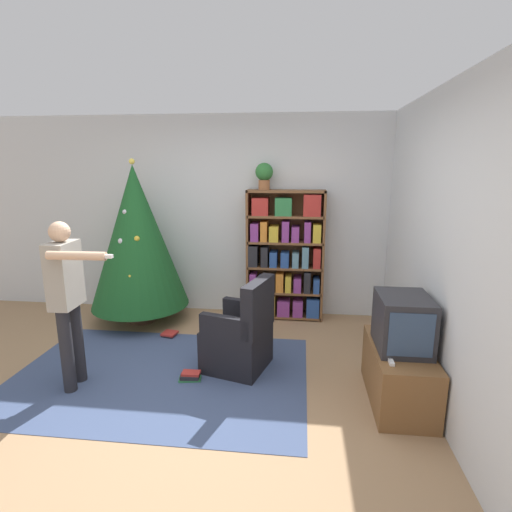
# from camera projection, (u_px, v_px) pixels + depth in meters

# --- Properties ---
(ground_plane) EXTENTS (14.00, 14.00, 0.00)m
(ground_plane) POSITION_uv_depth(u_px,v_px,m) (197.00, 398.00, 3.45)
(ground_plane) COLOR #9E7A56
(wall_back) EXTENTS (8.00, 0.10, 2.60)m
(wall_back) POSITION_uv_depth(u_px,v_px,m) (237.00, 216.00, 5.29)
(wall_back) COLOR silver
(wall_back) RESTS_ON ground_plane
(wall_right) EXTENTS (0.10, 8.00, 2.60)m
(wall_right) POSITION_uv_depth(u_px,v_px,m) (457.00, 257.00, 2.93)
(wall_right) COLOR silver
(wall_right) RESTS_ON ground_plane
(area_rug) EXTENTS (2.78, 1.90, 0.01)m
(area_rug) POSITION_uv_depth(u_px,v_px,m) (160.00, 375.00, 3.81)
(area_rug) COLOR #3D4C70
(area_rug) RESTS_ON ground_plane
(bookshelf) EXTENTS (0.98, 0.29, 1.66)m
(bookshelf) POSITION_uv_depth(u_px,v_px,m) (285.00, 257.00, 5.11)
(bookshelf) COLOR brown
(bookshelf) RESTS_ON ground_plane
(tv_stand) EXTENTS (0.46, 0.94, 0.48)m
(tv_stand) POSITION_uv_depth(u_px,v_px,m) (398.00, 374.00, 3.37)
(tv_stand) COLOR brown
(tv_stand) RESTS_ON ground_plane
(television) EXTENTS (0.41, 0.52, 0.45)m
(television) POSITION_uv_depth(u_px,v_px,m) (403.00, 322.00, 3.26)
(television) COLOR #28282D
(television) RESTS_ON tv_stand
(game_remote) EXTENTS (0.04, 0.12, 0.02)m
(game_remote) POSITION_uv_depth(u_px,v_px,m) (391.00, 361.00, 3.05)
(game_remote) COLOR white
(game_remote) RESTS_ON tv_stand
(christmas_tree) EXTENTS (1.21, 1.21, 2.04)m
(christmas_tree) POSITION_uv_depth(u_px,v_px,m) (137.00, 237.00, 4.93)
(christmas_tree) COLOR #4C3323
(christmas_tree) RESTS_ON ground_plane
(armchair) EXTENTS (0.70, 0.69, 0.92)m
(armchair) POSITION_uv_depth(u_px,v_px,m) (241.00, 337.00, 3.89)
(armchair) COLOR black
(armchair) RESTS_ON ground_plane
(standing_person) EXTENTS (0.64, 0.47, 1.51)m
(standing_person) POSITION_uv_depth(u_px,v_px,m) (67.00, 293.00, 3.45)
(standing_person) COLOR #232328
(standing_person) RESTS_ON ground_plane
(potted_plant) EXTENTS (0.22, 0.22, 0.33)m
(potted_plant) POSITION_uv_depth(u_px,v_px,m) (264.00, 174.00, 4.92)
(potted_plant) COLOR #935B38
(potted_plant) RESTS_ON bookshelf
(book_pile_near_tree) EXTENTS (0.19, 0.18, 0.05)m
(book_pile_near_tree) POSITION_uv_depth(u_px,v_px,m) (169.00, 334.00, 4.68)
(book_pile_near_tree) COLOR #232328
(book_pile_near_tree) RESTS_ON ground_plane
(book_pile_by_chair) EXTENTS (0.22, 0.14, 0.08)m
(book_pile_by_chair) POSITION_uv_depth(u_px,v_px,m) (190.00, 376.00, 3.73)
(book_pile_by_chair) COLOR #2D7A42
(book_pile_by_chair) RESTS_ON ground_plane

